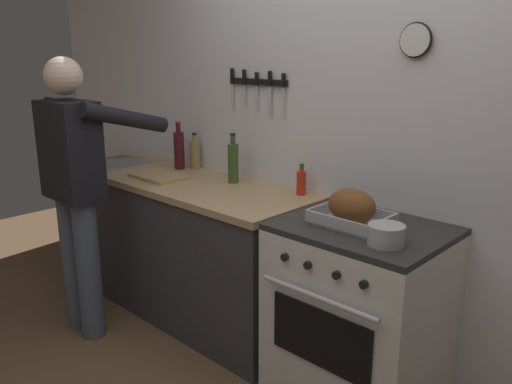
% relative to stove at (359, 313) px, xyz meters
% --- Properties ---
extents(wall_back, '(6.00, 0.13, 2.60)m').
position_rel_stove_xyz_m(wall_back, '(-0.22, 0.36, 0.85)').
color(wall_back, silver).
rests_on(wall_back, ground).
extents(counter_block, '(2.03, 0.65, 0.90)m').
position_rel_stove_xyz_m(counter_block, '(-1.43, 0.00, 0.01)').
color(counter_block, '#38383D').
rests_on(counter_block, ground).
extents(stove, '(0.76, 0.67, 0.90)m').
position_rel_stove_xyz_m(stove, '(0.00, 0.00, 0.00)').
color(stove, white).
rests_on(stove, ground).
extents(person_cook, '(0.51, 0.63, 1.66)m').
position_rel_stove_xyz_m(person_cook, '(-1.56, -0.60, 0.50)').
color(person_cook, '#4C566B').
rests_on(person_cook, ground).
extents(roasting_pan, '(0.35, 0.26, 0.17)m').
position_rel_stove_xyz_m(roasting_pan, '(-0.05, -0.03, 0.53)').
color(roasting_pan, '#B7B7BC').
rests_on(roasting_pan, stove).
extents(saucepan, '(0.16, 0.16, 0.09)m').
position_rel_stove_xyz_m(saucepan, '(0.20, -0.14, 0.49)').
color(saucepan, '#B7B7BC').
rests_on(saucepan, stove).
extents(cutting_board, '(0.36, 0.24, 0.02)m').
position_rel_stove_xyz_m(cutting_board, '(-1.47, -0.08, 0.46)').
color(cutting_board, tan).
rests_on(cutting_board, counter_block).
extents(bottle_olive_oil, '(0.07, 0.07, 0.31)m').
position_rel_stove_xyz_m(bottle_olive_oil, '(-1.04, 0.16, 0.58)').
color(bottle_olive_oil, '#385623').
rests_on(bottle_olive_oil, counter_block).
extents(bottle_wine_red, '(0.07, 0.07, 0.32)m').
position_rel_stove_xyz_m(bottle_wine_red, '(-1.58, 0.18, 0.59)').
color(bottle_wine_red, '#47141E').
rests_on(bottle_wine_red, counter_block).
extents(bottle_hot_sauce, '(0.05, 0.05, 0.18)m').
position_rel_stove_xyz_m(bottle_hot_sauce, '(-0.56, 0.23, 0.52)').
color(bottle_hot_sauce, red).
rests_on(bottle_hot_sauce, counter_block).
extents(bottle_vinegar, '(0.07, 0.07, 0.25)m').
position_rel_stove_xyz_m(bottle_vinegar, '(-1.50, 0.25, 0.55)').
color(bottle_vinegar, '#997F4C').
rests_on(bottle_vinegar, counter_block).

